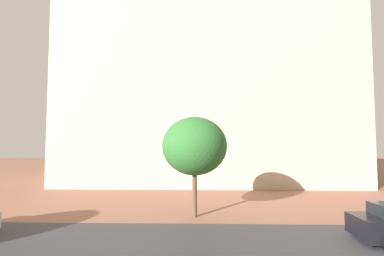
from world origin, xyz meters
name	(u,v)px	position (x,y,z in m)	size (l,w,h in m)	color
ground_plane	(186,231)	(0.00, 10.00, 0.00)	(120.00, 120.00, 0.00)	#93604C
landmark_building	(208,88)	(1.71, 28.11, 10.43)	(28.98, 15.42, 38.89)	beige
tree_curb_far	(195,146)	(0.36, 12.39, 3.86)	(3.60, 3.60, 5.49)	brown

